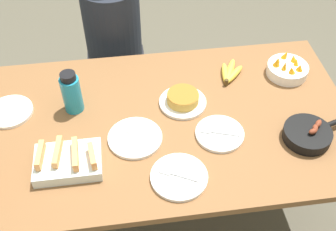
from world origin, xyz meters
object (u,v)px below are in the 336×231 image
Objects in this scene: banana_bunch at (230,73)px; frittata_plate_center at (183,100)px; empty_plate_near_front at (220,134)px; fruit_bowl_mango at (287,69)px; water_bottle at (71,93)px; melon_tray at (68,161)px; person_figure at (116,57)px; empty_plate_far_right at (10,112)px; skillet at (309,134)px; empty_plate_far_left at (179,177)px; empty_plate_mid_edge at (135,138)px.

frittata_plate_center reaches higher than banana_bunch.
fruit_bowl_mango is (0.43, 0.36, 0.03)m from empty_plate_near_front.
water_bottle is (-0.51, 0.04, 0.07)m from frittata_plate_center.
water_bottle is at bearing 86.82° from melon_tray.
empty_plate_far_right is at bearing -129.10° from person_figure.
melon_tray is 1.23× the size of frittata_plate_center.
water_bottle reaches higher than skillet.
melon_tray is 0.34m from water_bottle.
empty_plate_far_left is 1.13m from person_figure.
empty_plate_far_left is 1.14× the size of fruit_bowl_mango.
banana_bunch is at bearing 59.25° from empty_plate_far_left.
skillet is (0.24, -0.46, 0.01)m from banana_bunch.
fruit_bowl_mango is (0.29, -0.03, 0.02)m from banana_bunch.
empty_plate_mid_edge is (-0.51, -0.36, -0.01)m from banana_bunch.
water_bottle is at bearing -108.04° from person_figure.
empty_plate_mid_edge is at bearing 124.63° from empty_plate_far_left.
skillet is at bearing -49.79° from person_figure.
empty_plate_far_right is at bearing 148.95° from skillet.
fruit_bowl_mango is at bearing -5.37° from banana_bunch.
banana_bunch is 0.79m from person_figure.
empty_plate_near_front is 1.02× the size of water_bottle.
skillet is 1.27m from person_figure.
melon_tray is 1.29× the size of empty_plate_far_right.
water_bottle reaches higher than banana_bunch.
water_bottle is at bearing -2.09° from empty_plate_far_right.
banana_bunch is 0.88× the size of frittata_plate_center.
water_bottle is at bearing -170.52° from banana_bunch.
water_bottle is 0.17× the size of person_figure.
empty_plate_far_right is 0.17× the size of person_figure.
water_bottle reaches higher than empty_plate_far_right.
water_bottle reaches higher than empty_plate_far_left.
empty_plate_near_front is (0.13, -0.22, -0.02)m from frittata_plate_center.
melon_tray is 1.02m from person_figure.
melon_tray is at bearing -150.45° from frittata_plate_center.
fruit_bowl_mango reaches higher than frittata_plate_center.
person_figure reaches higher than empty_plate_far_right.
skillet is at bearing 0.58° from melon_tray.
fruit_bowl_mango is at bearing -31.59° from person_figure.
empty_plate_far_left is at bearing -33.13° from empty_plate_far_right.
skillet is at bearing -14.41° from empty_plate_far_right.
person_figure is at bearing 113.57° from skillet.
banana_bunch is 0.69m from empty_plate_far_left.
banana_bunch reaches higher than empty_plate_mid_edge.
fruit_bowl_mango is at bearing 3.83° from empty_plate_far_right.
empty_plate_near_front is at bearing -59.17° from frittata_plate_center.
empty_plate_near_front is 1.01m from person_figure.
frittata_plate_center is at bearing -65.78° from person_figure.
frittata_plate_center is 0.43m from empty_plate_far_left.
banana_bunch is at bearing 30.44° from melon_tray.
empty_plate_mid_edge is at bearing 155.98° from skillet.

